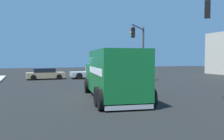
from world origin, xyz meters
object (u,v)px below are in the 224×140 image
at_px(sedan_tan, 45,74).
at_px(delivery_truck, 113,74).
at_px(traffic_light_secondary, 140,45).
at_px(pickup_silver, 92,72).

bearing_deg(sedan_tan, delivery_truck, 9.78).
relative_size(traffic_light_secondary, pickup_silver, 1.11).
relative_size(pickup_silver, sedan_tan, 1.21).
xyz_separation_m(traffic_light_secondary, sedan_tan, (-6.28, -9.17, -3.25)).
distance_m(delivery_truck, pickup_silver, 15.41).
relative_size(traffic_light_secondary, sedan_tan, 1.34).
xyz_separation_m(pickup_silver, sedan_tan, (-0.52, -5.56, -0.10)).
xyz_separation_m(delivery_truck, traffic_light_secondary, (-9.36, 6.47, 2.37)).
height_order(pickup_silver, sedan_tan, pickup_silver).
distance_m(traffic_light_secondary, sedan_tan, 11.58).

